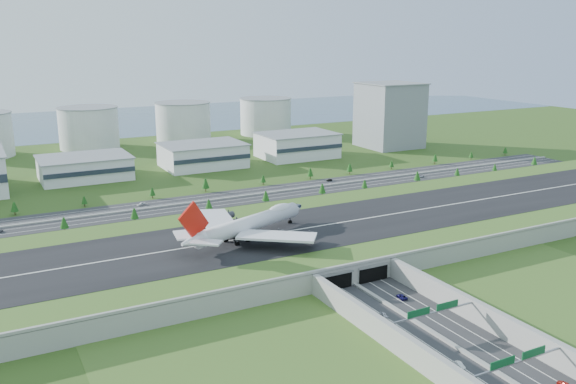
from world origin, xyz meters
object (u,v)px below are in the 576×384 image
car_0 (384,315)px  car_6 (421,176)px  car_2 (402,297)px  car_5 (329,180)px  car_7 (141,204)px  car_1 (460,365)px  office_tower (390,115)px  boeing_747 (248,224)px

car_0 → car_6: 223.39m
car_2 → car_5: bearing=-106.7°
car_6 → car_7: bearing=67.6°
car_1 → car_5: (90.64, 220.84, 0.02)m
car_2 → car_5: 189.87m
car_2 → car_0: bearing=38.3°
office_tower → car_0: (-206.74, -273.10, -26.70)m
boeing_747 → car_5: bearing=22.9°
car_0 → car_6: bearing=56.4°
office_tower → car_7: (-244.23, -91.21, -26.62)m
car_0 → office_tower: bearing=62.3°
car_1 → car_5: car_5 is taller
car_2 → car_7: bearing=-66.4°
car_1 → car_6: 252.21m
car_6 → car_7: size_ratio=1.09×
car_1 → car_6: size_ratio=0.72×
boeing_747 → office_tower: bearing=19.4°
boeing_747 → car_5: boeing_747 is taller
car_0 → car_7: (-37.48, 181.89, 0.08)m
car_1 → car_2: car_2 is taller
car_1 → car_7: 222.43m
car_7 → office_tower: bearing=88.7°
boeing_747 → car_7: bearing=79.7°
car_2 → office_tower: bearing=-119.3°
car_2 → car_5: car_2 is taller
car_2 → car_7: (-52.44, 172.70, 0.04)m
office_tower → car_2: office_tower is taller
car_6 → car_0: bearing=120.2°
car_0 → car_7: car_7 is taller
car_0 → car_7: bearing=111.0°
boeing_747 → car_5: 150.87m
boeing_747 → car_5: (106.89, 105.57, -13.80)m
car_2 → car_1: bearing=78.6°
office_tower → car_2: 327.33m
car_0 → car_7: 185.71m
car_5 → car_7: (-127.86, -1.55, 0.06)m
car_1 → car_5: 238.71m
car_5 → car_7: 127.87m
office_tower → car_5: 149.31m
car_5 → car_7: car_7 is taller
office_tower → car_5: size_ratio=12.91×
boeing_747 → car_0: bearing=-99.7°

